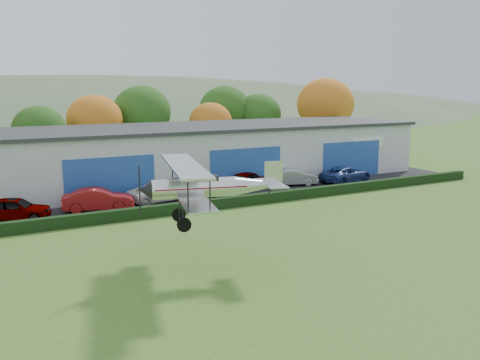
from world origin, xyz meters
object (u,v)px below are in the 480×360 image
hangar (217,152)px  biplane (206,185)px  car_5 (291,177)px  car_6 (346,174)px  car_2 (159,193)px  car_4 (248,180)px  car_3 (208,187)px  car_0 (15,209)px  car_1 (98,200)px

hangar → biplane: bearing=-116.8°
car_5 → biplane: 22.54m
car_6 → car_2: bearing=75.9°
car_2 → car_4: car_4 is taller
car_3 → car_4: 4.50m
hangar → car_6: size_ratio=7.41×
car_3 → biplane: bearing=179.1°
car_2 → car_6: bearing=-103.1°
hangar → car_0: 20.85m
car_2 → car_4: 8.63m
hangar → car_3: 8.84m
car_3 → car_5: size_ratio=1.14×
car_0 → car_4: car_4 is taller
car_0 → car_1: 5.54m
car_6 → car_0: bearing=78.4°
car_4 → car_2: bearing=72.6°
car_5 → car_6: bearing=-88.8°
hangar → car_5: bearing=-58.6°
biplane → car_1: bearing=112.0°
hangar → car_5: size_ratio=8.55×
car_0 → car_5: 23.30m
biplane → car_2: bearing=93.4°
hangar → car_6: bearing=-40.1°
car_0 → car_4: size_ratio=0.98×
hangar → car_0: hangar is taller
car_6 → biplane: (-21.08, -14.64, 3.37)m
car_3 → car_5: car_3 is taller
car_1 → car_3: size_ratio=0.93×
car_5 → biplane: bearing=148.7°
car_6 → car_4: bearing=68.5°
hangar → car_1: bearing=-148.4°
hangar → car_2: hangar is taller
car_3 → car_6: 14.01m
car_1 → car_6: bearing=-74.8°
car_4 → biplane: (-11.48, -16.25, 3.34)m
hangar → biplane: size_ratio=4.98×
car_1 → biplane: bearing=-157.4°
car_4 → car_1: bearing=74.2°
car_5 → hangar: bearing=44.9°
car_3 → car_0: bearing=117.1°
car_5 → car_0: bearing=106.8°
car_3 → biplane: (-7.08, -15.28, 3.35)m
car_3 → car_5: 8.64m
hangar → car_3: bearing=-120.7°
car_6 → car_3: bearing=75.4°
car_4 → car_6: (9.61, -1.61, -0.03)m
car_2 → car_4: (8.58, 0.93, 0.11)m
car_0 → car_3: (14.64, 0.82, 0.00)m
car_1 → biplane: 14.91m
biplane → car_6: bearing=48.8°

